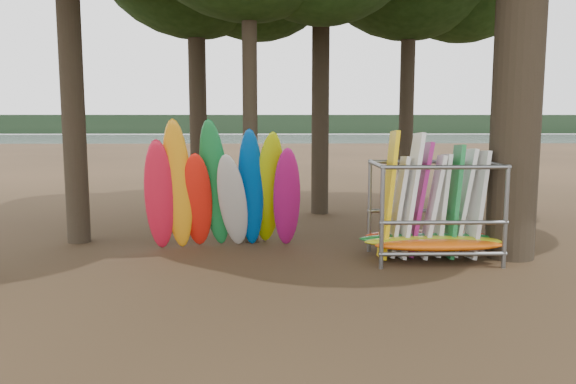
{
  "coord_description": "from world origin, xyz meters",
  "views": [
    {
      "loc": [
        -0.96,
        -11.01,
        3.02
      ],
      "look_at": [
        -0.69,
        1.5,
        1.4
      ],
      "focal_mm": 35.0,
      "sensor_mm": 36.0,
      "label": 1
    }
  ],
  "objects": [
    {
      "name": "ground",
      "position": [
        0.0,
        0.0,
        0.0
      ],
      "size": [
        120.0,
        120.0,
        0.0
      ],
      "primitive_type": "plane",
      "color": "#47331E",
      "rests_on": "ground"
    },
    {
      "name": "lake",
      "position": [
        0.0,
        60.0,
        0.0
      ],
      "size": [
        160.0,
        160.0,
        0.0
      ],
      "primitive_type": "plane",
      "color": "gray",
      "rests_on": "ground"
    },
    {
      "name": "far_shore",
      "position": [
        0.0,
        110.0,
        2.0
      ],
      "size": [
        160.0,
        4.0,
        4.0
      ],
      "primitive_type": "cube",
      "color": "black",
      "rests_on": "ground"
    },
    {
      "name": "kayak_row",
      "position": [
        -2.17,
        1.74,
        1.34
      ],
      "size": [
        3.6,
        2.15,
        3.17
      ],
      "color": "red",
      "rests_on": "ground"
    },
    {
      "name": "storage_rack",
      "position": [
        2.43,
        0.86,
        0.99
      ],
      "size": [
        3.15,
        1.55,
        2.8
      ],
      "color": "slate",
      "rests_on": "ground"
    }
  ]
}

